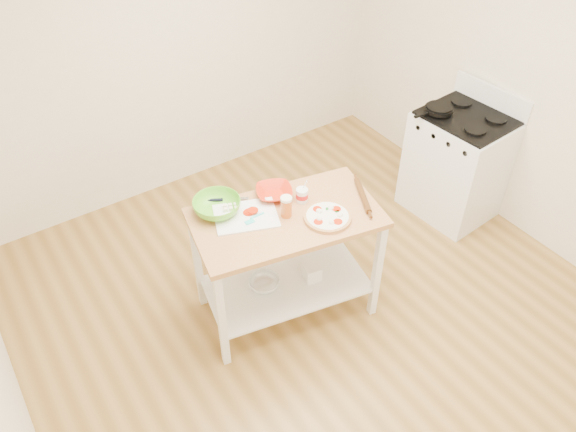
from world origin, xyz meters
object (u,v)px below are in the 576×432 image
(cutting_board, at_px, (245,215))
(spatula, at_px, (254,218))
(prep_island, at_px, (286,244))
(shelf_bin, at_px, (312,272))
(pizza, at_px, (327,217))
(shelf_glass_bowl, at_px, (264,283))
(gas_stove, at_px, (457,164))
(skillet, at_px, (438,109))
(yogurt_tub, at_px, (302,195))
(knife, at_px, (222,200))
(beer_pint, at_px, (286,207))
(rolling_pin, at_px, (363,196))
(orange_bowl, at_px, (274,193))
(green_bowl, at_px, (217,206))

(cutting_board, height_order, spatula, cutting_board)
(prep_island, xyz_separation_m, shelf_bin, (0.18, -0.06, -0.33))
(pizza, distance_m, shelf_glass_bowl, 0.75)
(prep_island, distance_m, gas_stove, 1.87)
(skillet, distance_m, yogurt_tub, 1.54)
(prep_island, xyz_separation_m, knife, (-0.27, 0.35, 0.27))
(shelf_glass_bowl, bearing_deg, shelf_bin, -19.57)
(knife, bearing_deg, beer_pint, -22.00)
(knife, bearing_deg, skillet, 29.73)
(knife, relative_size, rolling_pin, 0.73)
(orange_bowl, height_order, yogurt_tub, yogurt_tub)
(beer_pint, bearing_deg, skillet, 11.02)
(pizza, xyz_separation_m, green_bowl, (-0.55, 0.45, 0.03))
(spatula, bearing_deg, orange_bowl, 29.85)
(spatula, bearing_deg, yogurt_tub, -1.06)
(skillet, relative_size, shelf_glass_bowl, 1.64)
(gas_stove, xyz_separation_m, green_bowl, (-2.20, 0.12, 0.47))
(cutting_board, xyz_separation_m, yogurt_tub, (0.39, -0.08, 0.04))
(spatula, xyz_separation_m, beer_pint, (0.20, -0.08, 0.06))
(beer_pint, bearing_deg, green_bowl, 141.53)
(green_bowl, bearing_deg, skillet, 1.38)
(cutting_board, height_order, beer_pint, beer_pint)
(prep_island, xyz_separation_m, beer_pint, (0.00, 0.00, 0.32))
(gas_stove, distance_m, spatula, 2.10)
(knife, relative_size, beer_pint, 1.67)
(orange_bowl, bearing_deg, green_bowl, 170.48)
(green_bowl, bearing_deg, shelf_glass_bowl, -47.76)
(skillet, bearing_deg, green_bowl, -174.28)
(green_bowl, xyz_separation_m, beer_pint, (0.35, -0.28, 0.03))
(cutting_board, relative_size, shelf_glass_bowl, 2.18)
(prep_island, relative_size, knife, 5.29)
(skillet, bearing_deg, prep_island, -164.64)
(shelf_glass_bowl, bearing_deg, green_bowl, 132.24)
(orange_bowl, relative_size, beer_pint, 1.62)
(skillet, bearing_deg, spatula, -168.09)
(orange_bowl, distance_m, beer_pint, 0.22)
(green_bowl, height_order, rolling_pin, green_bowl)
(prep_island, xyz_separation_m, rolling_pin, (0.52, -0.14, 0.27))
(spatula, relative_size, rolling_pin, 0.44)
(skillet, bearing_deg, gas_stove, -41.96)
(cutting_board, bearing_deg, orange_bowl, 36.02)
(knife, bearing_deg, pizza, -17.43)
(pizza, bearing_deg, shelf_bin, 100.45)
(gas_stove, bearing_deg, rolling_pin, -172.16)
(gas_stove, height_order, knife, gas_stove)
(spatula, bearing_deg, knife, 105.77)
(prep_island, xyz_separation_m, green_bowl, (-0.35, 0.28, 0.30))
(knife, distance_m, yogurt_tub, 0.53)
(knife, distance_m, shelf_bin, 0.86)
(spatula, distance_m, beer_pint, 0.22)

